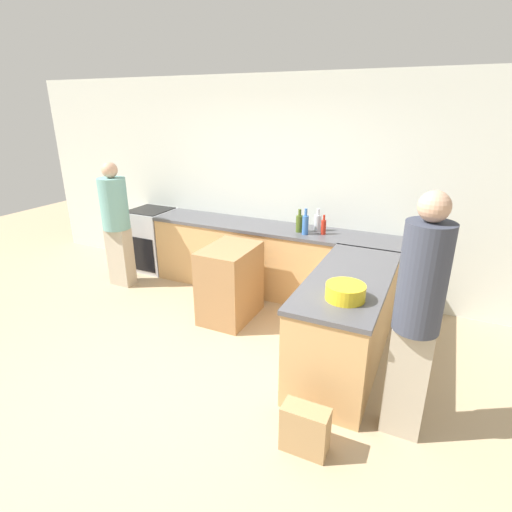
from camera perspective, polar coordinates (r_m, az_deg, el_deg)
ground_plane at (r=3.88m, az=-10.55°, el=-16.54°), size 14.00×14.00×0.00m
wall_back at (r=5.25m, az=3.58°, el=9.91°), size 8.00×0.06×2.70m
counter_back at (r=5.20m, az=2.00°, el=-0.48°), size 3.24×0.62×0.90m
counter_peninsula at (r=3.86m, az=12.77°, el=-8.97°), size 0.69×1.73×0.90m
range_oven at (r=6.17m, az=-14.57°, el=2.32°), size 0.59×0.60×0.91m
island_table at (r=4.58m, az=-3.71°, el=-3.85°), size 0.52×0.74×0.86m
mixing_bowl at (r=3.21m, az=12.65°, el=-5.03°), size 0.31×0.31×0.13m
water_bottle_blue at (r=4.74m, az=7.07°, el=4.53°), size 0.07×0.07×0.31m
hot_sauce_bottle at (r=4.78m, az=9.62°, el=4.16°), size 0.06×0.06×0.24m
olive_oil_bottle at (r=4.83m, az=6.21°, el=4.72°), size 0.08×0.08×0.28m
vinegar_bottle_clear at (r=4.91m, az=8.81°, el=4.81°), size 0.09×0.09×0.27m
person_by_range at (r=5.59m, az=-19.35°, el=4.72°), size 0.35×0.35×1.67m
person_at_peninsula at (r=2.94m, az=22.06°, el=-7.45°), size 0.31×0.31×1.85m
paper_bag at (r=3.09m, az=7.01°, el=-23.37°), size 0.33×0.17×0.36m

